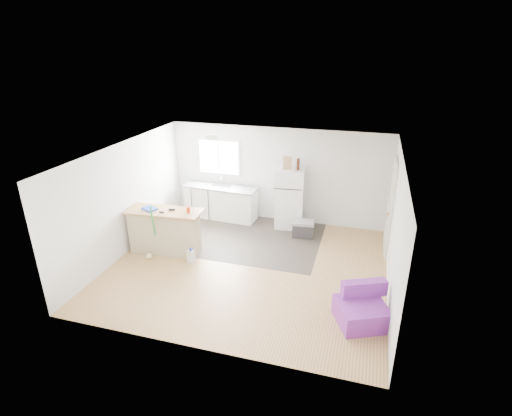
% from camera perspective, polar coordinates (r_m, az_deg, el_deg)
% --- Properties ---
extents(room, '(5.51, 5.01, 2.41)m').
position_cam_1_polar(room, '(7.80, -1.18, -0.74)').
color(room, olive).
rests_on(room, ground).
extents(vinyl_zone, '(4.05, 2.50, 0.00)m').
position_cam_1_polar(vinyl_zone, '(9.59, -3.04, -3.96)').
color(vinyl_zone, '#312B25').
rests_on(vinyl_zone, floor).
extents(window, '(1.18, 0.06, 0.98)m').
position_cam_1_polar(window, '(10.39, -5.32, 7.25)').
color(window, white).
rests_on(window, back_wall).
extents(interior_door, '(0.11, 0.92, 2.10)m').
position_cam_1_polar(interior_door, '(9.02, 18.67, 0.08)').
color(interior_door, white).
rests_on(interior_door, right_wall).
extents(ceiling_fixture, '(0.30, 0.30, 0.07)m').
position_cam_1_polar(ceiling_fixture, '(8.91, -6.40, 9.98)').
color(ceiling_fixture, white).
rests_on(ceiling_fixture, ceiling).
extents(kitchen_cabinets, '(1.96, 0.73, 1.13)m').
position_cam_1_polar(kitchen_cabinets, '(10.45, -5.04, 0.92)').
color(kitchen_cabinets, white).
rests_on(kitchen_cabinets, floor).
extents(peninsula, '(1.64, 0.72, 0.98)m').
position_cam_1_polar(peninsula, '(8.91, -12.87, -3.20)').
color(peninsula, '#C4B28D').
rests_on(peninsula, floor).
extents(refrigerator, '(0.72, 0.70, 1.51)m').
position_cam_1_polar(refrigerator, '(9.83, 4.86, 1.46)').
color(refrigerator, white).
rests_on(refrigerator, floor).
extents(cooler, '(0.55, 0.40, 0.39)m').
position_cam_1_polar(cooler, '(9.55, 6.72, -2.93)').
color(cooler, '#2D2D2F').
rests_on(cooler, floor).
extents(purple_seat, '(1.00, 1.00, 0.63)m').
position_cam_1_polar(purple_seat, '(6.99, 14.86, -13.82)').
color(purple_seat, '#782D94').
rests_on(purple_seat, floor).
extents(cleaner_jug, '(0.16, 0.12, 0.34)m').
position_cam_1_polar(cleaner_jug, '(8.52, -9.26, -6.84)').
color(cleaner_jug, silver).
rests_on(cleaner_jug, floor).
extents(mop, '(0.26, 0.35, 1.25)m').
position_cam_1_polar(mop, '(8.82, -14.82, -5.62)').
color(mop, green).
rests_on(mop, floor).
extents(red_cup, '(0.10, 0.10, 0.12)m').
position_cam_1_polar(red_cup, '(8.48, -9.65, -0.23)').
color(red_cup, '#BB2E0B').
rests_on(red_cup, peninsula).
extents(blue_tray, '(0.36, 0.32, 0.04)m').
position_cam_1_polar(blue_tray, '(8.82, -14.95, -0.09)').
color(blue_tray, blue).
rests_on(blue_tray, peninsula).
extents(tool_a, '(0.15, 0.08, 0.03)m').
position_cam_1_polar(tool_a, '(8.67, -11.93, -0.22)').
color(tool_a, black).
rests_on(tool_a, peninsula).
extents(tool_b, '(0.10, 0.05, 0.03)m').
position_cam_1_polar(tool_b, '(8.59, -13.34, -0.58)').
color(tool_b, black).
rests_on(tool_b, peninsula).
extents(cardboard_box, '(0.22, 0.15, 0.30)m').
position_cam_1_polar(cardboard_box, '(9.47, 4.49, 6.43)').
color(cardboard_box, '#9E7C5A').
rests_on(cardboard_box, refrigerator).
extents(bottle_left, '(0.08, 0.08, 0.25)m').
position_cam_1_polar(bottle_left, '(9.41, 6.04, 6.12)').
color(bottle_left, '#3B150A').
rests_on(bottle_left, refrigerator).
extents(bottle_right, '(0.08, 0.08, 0.25)m').
position_cam_1_polar(bottle_right, '(9.52, 6.04, 6.32)').
color(bottle_right, '#3B150A').
rests_on(bottle_right, refrigerator).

